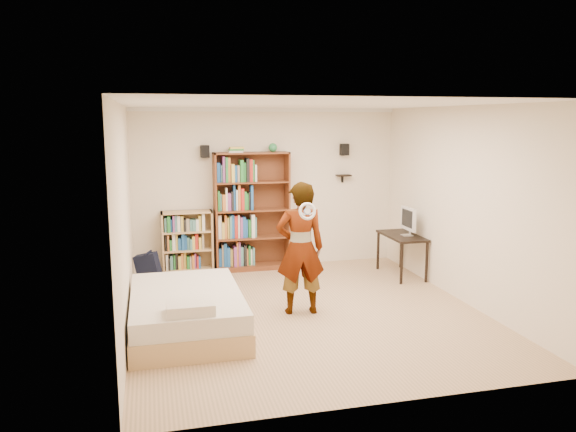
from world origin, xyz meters
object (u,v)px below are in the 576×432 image
(daybed, at_px, (186,306))
(person, at_px, (300,248))
(computer_desk, at_px, (401,255))
(tall_bookshelf, at_px, (252,212))
(low_bookshelf, at_px, (187,242))

(daybed, distance_m, person, 1.62)
(computer_desk, distance_m, person, 2.51)
(tall_bookshelf, xyz_separation_m, daybed, (-1.27, -2.58, -0.69))
(computer_desk, relative_size, daybed, 0.49)
(tall_bookshelf, bearing_deg, computer_desk, -23.16)
(low_bookshelf, xyz_separation_m, daybed, (-0.20, -2.61, -0.22))
(computer_desk, bearing_deg, low_bookshelf, 163.37)
(computer_desk, height_order, daybed, computer_desk)
(tall_bookshelf, bearing_deg, daybed, -116.26)
(tall_bookshelf, distance_m, daybed, 2.96)
(daybed, height_order, person, person)
(tall_bookshelf, relative_size, computer_desk, 2.00)
(daybed, relative_size, person, 1.16)
(daybed, bearing_deg, computer_desk, 24.32)
(person, bearing_deg, daybed, 15.82)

